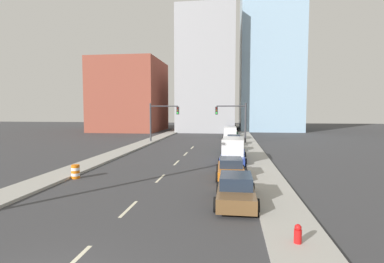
{
  "coord_description": "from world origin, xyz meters",
  "views": [
    {
      "loc": [
        4.86,
        -6.35,
        4.75
      ],
      "look_at": [
        0.3,
        27.89,
        2.2
      ],
      "focal_mm": 28.0,
      "sensor_mm": 36.0,
      "label": 1
    }
  ],
  "objects_px": {
    "traffic_barrel": "(75,172)",
    "fire_hydrant": "(298,236)",
    "sedan_gray": "(234,141)",
    "traffic_signal_right": "(236,117)",
    "sedan_brown": "(236,190)",
    "sedan_white": "(232,131)",
    "box_truck_silver": "(230,134)",
    "traffic_signal_left": "(159,117)",
    "sedan_orange": "(231,169)",
    "sedan_green": "(232,133)",
    "box_truck_blue": "(233,151)",
    "sedan_teal": "(232,146)"
  },
  "relations": [
    {
      "from": "traffic_barrel",
      "to": "fire_hydrant",
      "type": "bearing_deg",
      "value": -34.09
    },
    {
      "from": "fire_hydrant",
      "to": "sedan_gray",
      "type": "xyz_separation_m",
      "value": [
        -2.0,
        29.22,
        0.25
      ]
    },
    {
      "from": "traffic_signal_right",
      "to": "sedan_brown",
      "type": "relative_size",
      "value": 1.18
    },
    {
      "from": "traffic_barrel",
      "to": "sedan_white",
      "type": "xyz_separation_m",
      "value": [
        10.66,
        38.73,
        0.22
      ]
    },
    {
      "from": "sedan_brown",
      "to": "box_truck_silver",
      "type": "height_order",
      "value": "box_truck_silver"
    },
    {
      "from": "traffic_signal_left",
      "to": "sedan_white",
      "type": "relative_size",
      "value": 1.18
    },
    {
      "from": "sedan_orange",
      "to": "sedan_gray",
      "type": "height_order",
      "value": "sedan_gray"
    },
    {
      "from": "traffic_barrel",
      "to": "sedan_gray",
      "type": "bearing_deg",
      "value": 61.9
    },
    {
      "from": "sedan_brown",
      "to": "sedan_gray",
      "type": "relative_size",
      "value": 1.05
    },
    {
      "from": "box_truck_silver",
      "to": "sedan_green",
      "type": "xyz_separation_m",
      "value": [
        0.22,
        5.8,
        -0.29
      ]
    },
    {
      "from": "sedan_orange",
      "to": "traffic_signal_right",
      "type": "bearing_deg",
      "value": 86.47
    },
    {
      "from": "traffic_signal_right",
      "to": "sedan_green",
      "type": "distance_m",
      "value": 11.01
    },
    {
      "from": "box_truck_blue",
      "to": "sedan_gray",
      "type": "distance_m",
      "value": 12.38
    },
    {
      "from": "sedan_gray",
      "to": "box_truck_silver",
      "type": "xyz_separation_m",
      "value": [
        -0.51,
        7.03,
        0.31
      ]
    },
    {
      "from": "sedan_white",
      "to": "traffic_barrel",
      "type": "bearing_deg",
      "value": -107.34
    },
    {
      "from": "fire_hydrant",
      "to": "sedan_green",
      "type": "xyz_separation_m",
      "value": [
        -2.3,
        42.04,
        0.27
      ]
    },
    {
      "from": "traffic_signal_left",
      "to": "sedan_teal",
      "type": "distance_m",
      "value": 13.44
    },
    {
      "from": "traffic_signal_left",
      "to": "fire_hydrant",
      "type": "distance_m",
      "value": 34.04
    },
    {
      "from": "sedan_brown",
      "to": "sedan_orange",
      "type": "distance_m",
      "value": 5.68
    },
    {
      "from": "box_truck_silver",
      "to": "sedan_teal",
      "type": "bearing_deg",
      "value": -89.51
    },
    {
      "from": "sedan_orange",
      "to": "sedan_teal",
      "type": "bearing_deg",
      "value": 87.96
    },
    {
      "from": "traffic_signal_right",
      "to": "fire_hydrant",
      "type": "relative_size",
      "value": 6.72
    },
    {
      "from": "sedan_brown",
      "to": "sedan_orange",
      "type": "height_order",
      "value": "sedan_brown"
    },
    {
      "from": "fire_hydrant",
      "to": "sedan_green",
      "type": "relative_size",
      "value": 0.2
    },
    {
      "from": "traffic_signal_left",
      "to": "traffic_barrel",
      "type": "bearing_deg",
      "value": -90.86
    },
    {
      "from": "traffic_signal_right",
      "to": "sedan_teal",
      "type": "xyz_separation_m",
      "value": [
        -0.58,
        -8.06,
        -2.99
      ]
    },
    {
      "from": "traffic_signal_left",
      "to": "fire_hydrant",
      "type": "relative_size",
      "value": 6.72
    },
    {
      "from": "traffic_barrel",
      "to": "sedan_white",
      "type": "relative_size",
      "value": 0.2
    },
    {
      "from": "sedan_white",
      "to": "sedan_brown",
      "type": "bearing_deg",
      "value": -91.65
    },
    {
      "from": "sedan_gray",
      "to": "sedan_white",
      "type": "height_order",
      "value": "sedan_white"
    },
    {
      "from": "sedan_teal",
      "to": "box_truck_silver",
      "type": "relative_size",
      "value": 0.76
    },
    {
      "from": "sedan_brown",
      "to": "traffic_signal_left",
      "type": "bearing_deg",
      "value": 111.36
    },
    {
      "from": "sedan_teal",
      "to": "traffic_barrel",
      "type": "bearing_deg",
      "value": -125.3
    },
    {
      "from": "box_truck_silver",
      "to": "traffic_signal_left",
      "type": "bearing_deg",
      "value": -155.22
    },
    {
      "from": "fire_hydrant",
      "to": "traffic_signal_right",
      "type": "bearing_deg",
      "value": 93.06
    },
    {
      "from": "box_truck_blue",
      "to": "sedan_green",
      "type": "xyz_separation_m",
      "value": [
        -0.17,
        25.2,
        -0.34
      ]
    },
    {
      "from": "sedan_white",
      "to": "traffic_signal_right",
      "type": "bearing_deg",
      "value": -89.85
    },
    {
      "from": "sedan_teal",
      "to": "sedan_gray",
      "type": "bearing_deg",
      "value": 88.15
    },
    {
      "from": "traffic_barrel",
      "to": "sedan_teal",
      "type": "xyz_separation_m",
      "value": [
        10.66,
        14.65,
        0.2
      ]
    },
    {
      "from": "traffic_barrel",
      "to": "fire_hydrant",
      "type": "xyz_separation_m",
      "value": [
        12.93,
        -8.75,
        -0.06
      ]
    },
    {
      "from": "sedan_orange",
      "to": "sedan_white",
      "type": "height_order",
      "value": "sedan_white"
    },
    {
      "from": "fire_hydrant",
      "to": "sedan_green",
      "type": "height_order",
      "value": "sedan_green"
    },
    {
      "from": "sedan_orange",
      "to": "traffic_barrel",
      "type": "bearing_deg",
      "value": -172.97
    },
    {
      "from": "traffic_barrel",
      "to": "sedan_teal",
      "type": "bearing_deg",
      "value": 53.95
    },
    {
      "from": "sedan_brown",
      "to": "traffic_barrel",
      "type": "bearing_deg",
      "value": 159.53
    },
    {
      "from": "sedan_brown",
      "to": "sedan_teal",
      "type": "distance_m",
      "value": 18.68
    },
    {
      "from": "traffic_signal_left",
      "to": "fire_hydrant",
      "type": "bearing_deg",
      "value": -68.19
    },
    {
      "from": "traffic_signal_left",
      "to": "sedan_orange",
      "type": "xyz_separation_m",
      "value": [
        10.27,
        -21.07,
        -3.03
      ]
    },
    {
      "from": "sedan_teal",
      "to": "sedan_white",
      "type": "relative_size",
      "value": 0.92
    },
    {
      "from": "traffic_signal_left",
      "to": "traffic_barrel",
      "type": "distance_m",
      "value": 22.94
    }
  ]
}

